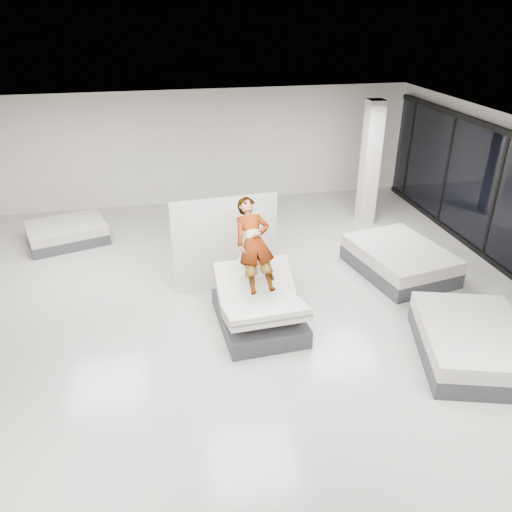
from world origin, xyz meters
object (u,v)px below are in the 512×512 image
(flat_bed_right_far, at_px, (399,260))
(hero_bed, at_px, (259,308))
(divider_panel, at_px, (225,243))
(remote, at_px, (272,277))
(flat_bed_right_near, at_px, (472,343))
(person, at_px, (254,258))
(flat_bed_left_far, at_px, (67,233))
(column, at_px, (370,164))

(flat_bed_right_far, bearing_deg, hero_bed, -158.43)
(divider_panel, bearing_deg, remote, -74.22)
(hero_bed, bearing_deg, divider_panel, 102.93)
(flat_bed_right_far, xyz_separation_m, flat_bed_right_near, (-0.17, -2.97, -0.01))
(person, bearing_deg, flat_bed_left_far, 129.95)
(flat_bed_right_far, height_order, flat_bed_left_far, flat_bed_right_far)
(person, bearing_deg, remote, -57.85)
(person, xyz_separation_m, flat_bed_left_far, (-3.85, 4.12, -0.98))
(remote, xyz_separation_m, flat_bed_left_far, (-4.09, 4.46, -0.76))
(hero_bed, distance_m, divider_panel, 1.72)
(flat_bed_right_near, bearing_deg, hero_bed, 153.27)
(hero_bed, relative_size, flat_bed_left_far, 0.93)
(remote, distance_m, flat_bed_right_far, 3.53)
(person, xyz_separation_m, divider_panel, (-0.34, 1.25, -0.25))
(hero_bed, relative_size, remote, 13.86)
(flat_bed_right_far, relative_size, column, 0.77)
(hero_bed, xyz_separation_m, flat_bed_right_near, (3.23, -1.63, -0.07))
(divider_panel, height_order, flat_bed_right_near, divider_panel)
(flat_bed_right_near, bearing_deg, column, 84.62)
(remote, xyz_separation_m, column, (3.56, 4.15, 0.60))
(flat_bed_left_far, bearing_deg, hero_bed, -48.96)
(flat_bed_left_far, height_order, column, column)
(flat_bed_right_near, distance_m, column, 5.93)
(divider_panel, height_order, flat_bed_left_far, divider_panel)
(hero_bed, xyz_separation_m, person, (-0.02, 0.32, 0.86))
(flat_bed_right_far, height_order, flat_bed_right_near, flat_bed_right_far)
(hero_bed, height_order, divider_panel, divider_panel)
(hero_bed, height_order, remote, hero_bed)
(column, bearing_deg, remote, -130.58)
(flat_bed_right_far, relative_size, flat_bed_left_far, 1.17)
(divider_panel, xyz_separation_m, flat_bed_right_near, (3.59, -3.20, -0.67))
(person, xyz_separation_m, remote, (0.24, -0.34, -0.22))
(divider_panel, relative_size, flat_bed_right_far, 0.87)
(flat_bed_left_far, bearing_deg, remote, -47.50)
(divider_panel, relative_size, column, 0.67)
(flat_bed_left_far, xyz_separation_m, column, (7.64, -0.31, 1.36))
(person, height_order, flat_bed_right_near, person)
(divider_panel, relative_size, flat_bed_left_far, 1.02)
(person, relative_size, flat_bed_left_far, 0.84)
(divider_panel, bearing_deg, person, -79.00)
(remote, distance_m, flat_bed_right_near, 3.49)
(flat_bed_left_far, distance_m, column, 7.77)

